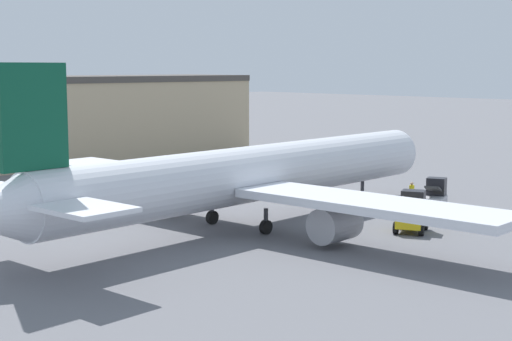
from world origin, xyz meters
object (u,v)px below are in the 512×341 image
(ground_crew_worker, at_px, (412,193))
(airplane, at_px, (246,176))
(baggage_tug, at_px, (412,214))
(belt_loader_truck, at_px, (435,198))

(ground_crew_worker, bearing_deg, airplane, 46.77)
(baggage_tug, bearing_deg, ground_crew_worker, 8.64)
(ground_crew_worker, height_order, belt_loader_truck, belt_loader_truck)
(ground_crew_worker, distance_m, baggage_tug, 9.81)
(airplane, bearing_deg, baggage_tug, -55.28)
(airplane, height_order, belt_loader_truck, airplane)
(belt_loader_truck, bearing_deg, baggage_tug, 179.04)
(airplane, distance_m, baggage_tug, 10.93)
(airplane, xyz_separation_m, belt_loader_truck, (13.08, -5.95, -2.24))
(airplane, bearing_deg, ground_crew_worker, -14.58)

